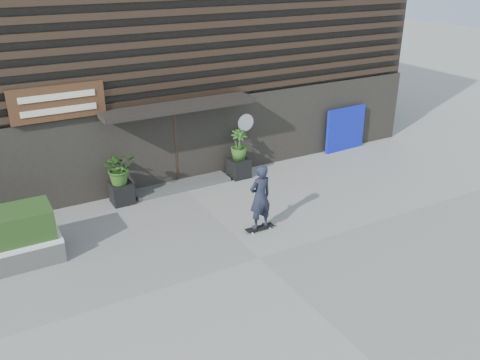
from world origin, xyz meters
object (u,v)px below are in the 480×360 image
planter_pot_left (122,193)px  planter_pot_right (239,168)px  skateboarder (260,197)px  blue_tarp (345,129)px

planter_pot_left → planter_pot_right: same height
skateboarder → blue_tarp: bearing=32.0°
planter_pot_right → blue_tarp: (4.52, 0.30, 0.49)m
blue_tarp → skateboarder: skateboarder is taller
planter_pot_right → skateboarder: size_ratio=0.33×
planter_pot_left → blue_tarp: bearing=2.1°
planter_pot_right → skateboarder: 3.56m
blue_tarp → skateboarder: 6.77m
planter_pot_right → skateboarder: skateboarder is taller
planter_pot_left → planter_pot_right: 3.80m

